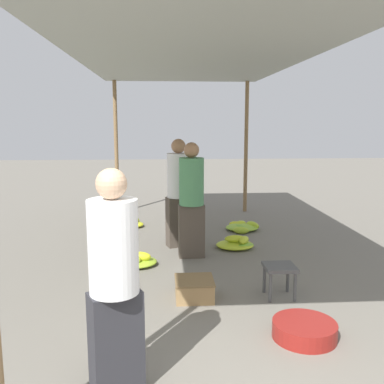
{
  "coord_description": "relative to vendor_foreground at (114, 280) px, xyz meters",
  "views": [
    {
      "loc": [
        -0.39,
        -2.03,
        1.94
      ],
      "look_at": [
        0.0,
        3.81,
        0.97
      ],
      "focal_mm": 40.0,
      "sensor_mm": 36.0,
      "label": 1
    }
  ],
  "objects": [
    {
      "name": "shopper_walking_mid",
      "position": [
        0.75,
        3.08,
        0.01
      ],
      "size": [
        0.38,
        0.37,
        1.65
      ],
      "color": "#4C4238",
      "rests_on": "ground"
    },
    {
      "name": "banana_pile_right_0",
      "position": [
        1.48,
        3.45,
        -0.78
      ],
      "size": [
        0.6,
        0.51,
        0.21
      ],
      "color": "#8ABC33",
      "rests_on": "ground"
    },
    {
      "name": "banana_pile_right_1",
      "position": [
        1.76,
        4.55,
        -0.79
      ],
      "size": [
        0.63,
        0.71,
        0.15
      ],
      "color": "#7AB536",
      "rests_on": "ground"
    },
    {
      "name": "vendor_foreground",
      "position": [
        0.0,
        0.0,
        0.0
      ],
      "size": [
        0.46,
        0.46,
        1.63
      ],
      "color": "#2D2D33",
      "rests_on": "ground"
    },
    {
      "name": "shopper_walking_far",
      "position": [
        0.58,
        3.64,
        0.02
      ],
      "size": [
        0.45,
        0.45,
        1.68
      ],
      "color": "#4C4238",
      "rests_on": "ground"
    },
    {
      "name": "crate_near",
      "position": [
        0.68,
        1.61,
        -0.74
      ],
      "size": [
        0.43,
        0.43,
        0.22
      ],
      "color": "#9E7A4C",
      "rests_on": "ground"
    },
    {
      "name": "banana_pile_left_1",
      "position": [
        -0.26,
        4.91,
        -0.75
      ],
      "size": [
        0.46,
        0.46,
        0.25
      ],
      "color": "#C9D528",
      "rests_on": "ground"
    },
    {
      "name": "canopy_post_back_left",
      "position": [
        -0.63,
        6.17,
        0.53
      ],
      "size": [
        0.08,
        0.08,
        2.76
      ],
      "primitive_type": "cylinder",
      "color": "olive",
      "rests_on": "ground"
    },
    {
      "name": "canopy_post_back_right",
      "position": [
        2.11,
        6.17,
        0.53
      ],
      "size": [
        0.08,
        0.08,
        2.76
      ],
      "primitive_type": "cylinder",
      "color": "olive",
      "rests_on": "ground"
    },
    {
      "name": "basin_black",
      "position": [
        1.6,
        0.66,
        -0.77
      ],
      "size": [
        0.58,
        0.58,
        0.15
      ],
      "color": "maroon",
      "rests_on": "ground"
    },
    {
      "name": "stool",
      "position": [
        1.62,
        1.59,
        -0.55
      ],
      "size": [
        0.34,
        0.34,
        0.37
      ],
      "color": "#4C4C4C",
      "rests_on": "ground"
    },
    {
      "name": "banana_pile_left_0",
      "position": [
        -0.05,
        2.71,
        -0.77
      ],
      "size": [
        0.56,
        0.56,
        0.2
      ],
      "color": "#B6CD2C",
      "rests_on": "ground"
    },
    {
      "name": "canopy_tarp",
      "position": [
        0.74,
        2.82,
        1.94
      ],
      "size": [
        3.14,
        7.1,
        0.04
      ],
      "primitive_type": "cube",
      "color": "#9EA399",
      "rests_on": "canopy_post_front_left"
    }
  ]
}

